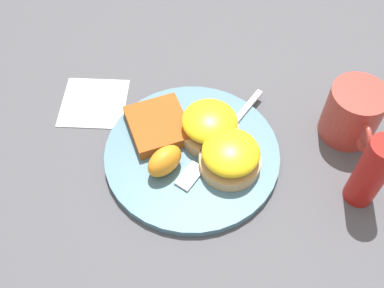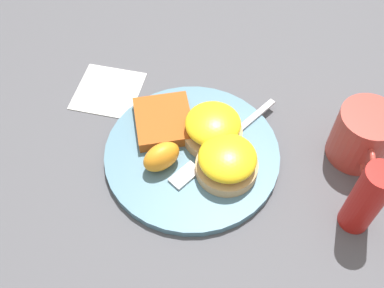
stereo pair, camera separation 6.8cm
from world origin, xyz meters
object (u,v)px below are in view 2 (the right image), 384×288
(hashbrown_patty, at_px, (164,121))
(cup, at_px, (362,136))
(orange_wedge, at_px, (161,157))
(condiment_bottle, at_px, (367,199))
(sandwich_benedict_right, at_px, (213,128))
(fork, at_px, (219,146))
(sandwich_benedict_left, at_px, (227,161))

(hashbrown_patty, height_order, cup, cup)
(hashbrown_patty, xyz_separation_m, orange_wedge, (0.08, 0.01, 0.01))
(orange_wedge, distance_m, condiment_bottle, 0.29)
(sandwich_benedict_right, relative_size, hashbrown_patty, 0.96)
(hashbrown_patty, height_order, fork, hashbrown_patty)
(orange_wedge, xyz_separation_m, condiment_bottle, (0.06, 0.28, 0.03))
(sandwich_benedict_left, bearing_deg, fork, -163.65)
(fork, bearing_deg, hashbrown_patty, -111.88)
(fork, bearing_deg, sandwich_benedict_left, 16.35)
(sandwich_benedict_right, bearing_deg, cup, 89.45)
(sandwich_benedict_left, bearing_deg, cup, 106.22)
(sandwich_benedict_right, xyz_separation_m, hashbrown_patty, (-0.02, -0.08, -0.02))
(sandwich_benedict_left, height_order, fork, sandwich_benedict_left)
(fork, xyz_separation_m, condiment_bottle, (0.10, 0.20, 0.05))
(orange_wedge, relative_size, condiment_bottle, 0.46)
(orange_wedge, height_order, fork, orange_wedge)
(fork, distance_m, condiment_bottle, 0.23)
(cup, xyz_separation_m, condiment_bottle, (0.12, -0.01, 0.02))
(hashbrown_patty, bearing_deg, cup, 86.08)
(fork, relative_size, condiment_bottle, 1.45)
(sandwich_benedict_left, xyz_separation_m, sandwich_benedict_right, (-0.06, -0.02, 0.00))
(fork, xyz_separation_m, cup, (-0.02, 0.21, 0.03))
(sandwich_benedict_right, distance_m, cup, 0.23)
(sandwich_benedict_right, distance_m, orange_wedge, 0.09)
(sandwich_benedict_right, xyz_separation_m, orange_wedge, (0.06, -0.07, -0.00))
(sandwich_benedict_left, relative_size, sandwich_benedict_right, 1.00)
(sandwich_benedict_left, relative_size, condiment_bottle, 0.73)
(condiment_bottle, bearing_deg, hashbrown_patty, -115.64)
(hashbrown_patty, bearing_deg, sandwich_benedict_left, 52.79)
(orange_wedge, bearing_deg, condiment_bottle, 77.61)
(cup, bearing_deg, condiment_bottle, -7.08)
(orange_wedge, bearing_deg, sandwich_benedict_right, 128.62)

